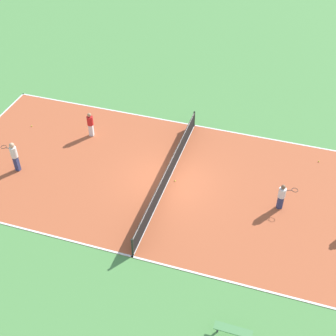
# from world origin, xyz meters

# --- Properties ---
(ground_plane) EXTENTS (80.00, 80.00, 0.00)m
(ground_plane) POSITION_xyz_m (0.00, 0.00, 0.00)
(ground_plane) COLOR #518E47
(court_surface) EXTENTS (10.63, 23.69, 0.02)m
(court_surface) POSITION_xyz_m (0.00, 0.00, 0.01)
(court_surface) COLOR #B75633
(court_surface) RESTS_ON ground_plane
(tennis_net) EXTENTS (10.43, 0.10, 1.05)m
(tennis_net) POSITION_xyz_m (0.00, 0.00, 0.55)
(tennis_net) COLOR black
(tennis_net) RESTS_ON court_surface
(bench) EXTENTS (0.36, 1.47, 0.45)m
(bench) POSITION_xyz_m (7.66, 5.01, 0.39)
(bench) COLOR #4C8C4C
(bench) RESTS_ON ground_plane
(player_coach_red) EXTENTS (0.40, 0.40, 1.55)m
(player_coach_red) POSITION_xyz_m (-2.44, -5.49, 0.90)
(player_coach_red) COLOR white
(player_coach_red) RESTS_ON court_surface
(player_far_white) EXTENTS (0.43, 0.96, 1.81)m
(player_far_white) POSITION_xyz_m (1.61, -7.98, 1.08)
(player_far_white) COLOR navy
(player_far_white) RESTS_ON court_surface
(player_near_white) EXTENTS (0.66, 0.99, 1.50)m
(player_near_white) POSITION_xyz_m (0.22, 5.83, 0.87)
(player_near_white) COLOR navy
(player_near_white) RESTS_ON court_surface
(tennis_ball_left_sideline) EXTENTS (0.07, 0.07, 0.07)m
(tennis_ball_left_sideline) POSITION_xyz_m (-2.16, -9.34, 0.06)
(tennis_ball_left_sideline) COLOR #CCE033
(tennis_ball_left_sideline) RESTS_ON court_surface
(tennis_ball_far_baseline) EXTENTS (0.07, 0.07, 0.07)m
(tennis_ball_far_baseline) POSITION_xyz_m (-3.99, 7.45, 0.06)
(tennis_ball_far_baseline) COLOR #CCE033
(tennis_ball_far_baseline) RESTS_ON court_surface
(tennis_ball_near_net) EXTENTS (0.07, 0.07, 0.07)m
(tennis_ball_near_net) POSITION_xyz_m (-0.07, 0.36, 0.06)
(tennis_ball_near_net) COLOR #CCE033
(tennis_ball_near_net) RESTS_ON court_surface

